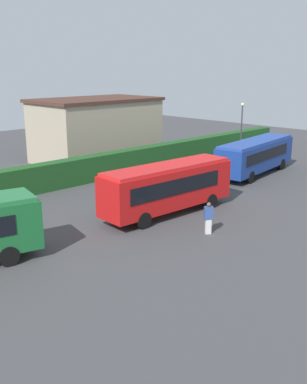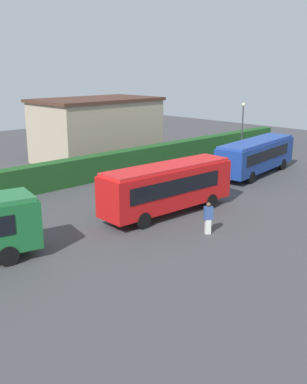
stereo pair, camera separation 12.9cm
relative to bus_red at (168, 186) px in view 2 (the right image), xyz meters
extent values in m
plane|color=#424244|center=(0.50, 0.83, -1.85)|extent=(85.92, 85.92, 0.00)
cube|color=black|center=(-9.11, 0.56, 0.19)|extent=(0.47, 1.97, 1.01)
cube|color=silver|center=(-9.11, 0.56, 0.92)|extent=(0.33, 1.32, 0.28)
cylinder|color=black|center=(-11.05, -0.16, -1.35)|extent=(1.04, 0.49, 1.00)
sphere|color=silver|center=(-8.95, 1.21, -0.95)|extent=(0.22, 0.22, 0.22)
sphere|color=silver|center=(-9.24, -0.10, -0.95)|extent=(0.22, 0.22, 0.22)
cube|color=red|center=(-0.01, 0.00, -0.07)|extent=(9.58, 2.79, 2.47)
cube|color=red|center=(-0.01, 0.00, 1.27)|extent=(9.29, 2.59, 0.20)
cube|color=black|center=(-0.25, 1.19, 0.23)|extent=(7.39, 0.40, 0.99)
cube|color=black|center=(-0.36, -1.16, 0.23)|extent=(7.39, 0.40, 0.99)
cube|color=black|center=(4.74, -0.23, 0.23)|extent=(0.13, 1.91, 1.04)
cube|color=silver|center=(4.74, -0.23, 0.99)|extent=(0.10, 1.28, 0.28)
cylinder|color=black|center=(2.98, 0.92, -1.35)|extent=(1.01, 0.33, 1.00)
cylinder|color=black|center=(2.88, -1.21, -1.35)|extent=(1.01, 0.33, 1.00)
cylinder|color=black|center=(-2.89, 1.21, -1.35)|extent=(1.01, 0.33, 1.00)
cylinder|color=black|center=(-2.99, -0.92, -1.35)|extent=(1.01, 0.33, 1.00)
sphere|color=silver|center=(4.79, 0.41, -0.95)|extent=(0.22, 0.22, 0.22)
sphere|color=silver|center=(4.73, -0.87, -0.95)|extent=(0.22, 0.22, 0.22)
cube|color=navy|center=(13.45, 2.29, -0.17)|extent=(10.53, 3.87, 2.26)
cube|color=#2747A0|center=(13.45, 2.29, 1.06)|extent=(10.20, 3.63, 0.20)
cube|color=black|center=(12.98, 3.50, 0.10)|extent=(7.96, 1.12, 0.91)
cube|color=black|center=(13.33, 0.99, 0.10)|extent=(7.96, 1.12, 0.91)
cube|color=black|center=(18.56, 2.98, 0.10)|extent=(0.32, 2.04, 0.95)
cube|color=silver|center=(18.56, 2.98, 0.78)|extent=(0.23, 1.37, 0.28)
cylinder|color=black|center=(16.46, 3.86, -1.35)|extent=(1.03, 0.41, 1.00)
cylinder|color=black|center=(16.77, 1.58, -1.35)|extent=(1.03, 0.41, 1.00)
cylinder|color=black|center=(10.14, 3.00, -1.35)|extent=(1.03, 0.41, 1.00)
cylinder|color=black|center=(10.45, 0.72, -1.35)|extent=(1.03, 0.41, 1.00)
sphere|color=silver|center=(18.49, 3.67, -0.95)|extent=(0.22, 0.22, 0.22)
sphere|color=silver|center=(18.67, 2.30, -0.95)|extent=(0.22, 0.22, 0.22)
cube|color=silver|center=(-0.95, -4.07, -1.42)|extent=(0.40, 0.38, 0.86)
cube|color=#334C8C|center=(-0.95, -4.07, -0.62)|extent=(0.55, 0.49, 0.75)
sphere|color=brown|center=(-0.95, -4.07, -0.12)|extent=(0.24, 0.24, 0.24)
cube|color=olive|center=(-0.16, 2.47, -1.42)|extent=(0.36, 0.39, 0.86)
cube|color=black|center=(-0.16, 2.47, -0.61)|extent=(0.46, 0.55, 0.75)
sphere|color=#8C6647|center=(-0.16, 2.47, -0.12)|extent=(0.24, 0.24, 0.24)
cube|color=#1D4F1F|center=(0.50, 10.44, -0.81)|extent=(54.96, 1.26, 2.09)
cube|color=tan|center=(7.47, 17.09, 1.07)|extent=(11.69, 7.09, 5.85)
cube|color=#4C2D23|center=(7.47, 17.09, 4.15)|extent=(12.16, 7.37, 0.30)
cylinder|color=#38383D|center=(18.70, 7.52, 0.78)|extent=(0.14, 0.14, 5.27)
sphere|color=beige|center=(18.70, 7.52, 3.60)|extent=(0.36, 0.36, 0.36)
camera|label=1|loc=(-19.92, -18.97, 7.29)|focal=42.07mm
camera|label=2|loc=(-19.83, -19.06, 7.29)|focal=42.07mm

